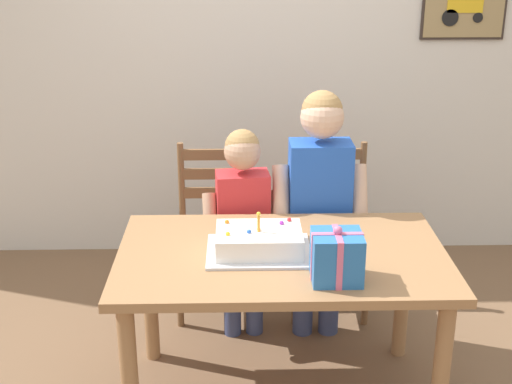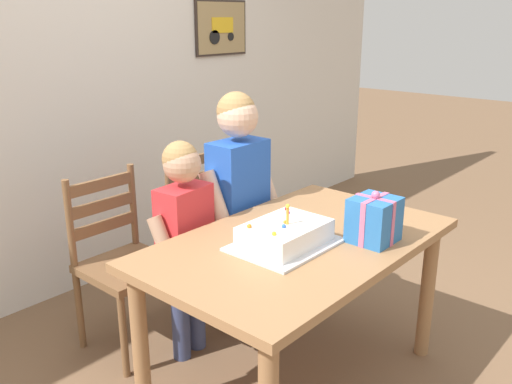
# 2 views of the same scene
# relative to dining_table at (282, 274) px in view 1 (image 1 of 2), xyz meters

# --- Properties ---
(back_wall) EXTENTS (6.40, 0.11, 2.60)m
(back_wall) POSITION_rel_dining_table_xyz_m (0.00, 1.67, 0.66)
(back_wall) COLOR silver
(back_wall) RESTS_ON ground
(dining_table) EXTENTS (1.40, 0.86, 0.74)m
(dining_table) POSITION_rel_dining_table_xyz_m (0.00, 0.00, 0.00)
(dining_table) COLOR #9E7047
(dining_table) RESTS_ON ground
(birthday_cake) EXTENTS (0.44, 0.34, 0.19)m
(birthday_cake) POSITION_rel_dining_table_xyz_m (-0.10, -0.00, 0.15)
(birthday_cake) COLOR silver
(birthday_cake) RESTS_ON dining_table
(gift_box_red_large) EXTENTS (0.20, 0.18, 0.23)m
(gift_box_red_large) POSITION_rel_dining_table_xyz_m (0.20, -0.25, 0.20)
(gift_box_red_large) COLOR #286BB7
(gift_box_red_large) RESTS_ON dining_table
(chair_left) EXTENTS (0.42, 0.42, 0.92)m
(chair_left) POSITION_rel_dining_table_xyz_m (-0.31, 0.88, -0.17)
(chair_left) COLOR brown
(chair_left) RESTS_ON ground
(chair_right) EXTENTS (0.44, 0.44, 0.92)m
(chair_right) POSITION_rel_dining_table_xyz_m (0.32, 0.88, -0.17)
(chair_right) COLOR brown
(chair_right) RESTS_ON ground
(child_older) EXTENTS (0.47, 0.27, 1.31)m
(child_older) POSITION_rel_dining_table_xyz_m (0.22, 0.56, 0.16)
(child_older) COLOR #38426B
(child_older) RESTS_ON ground
(child_younger) EXTENTS (0.42, 0.25, 1.12)m
(child_younger) POSITION_rel_dining_table_xyz_m (-0.16, 0.56, 0.04)
(child_younger) COLOR #38426B
(child_younger) RESTS_ON ground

